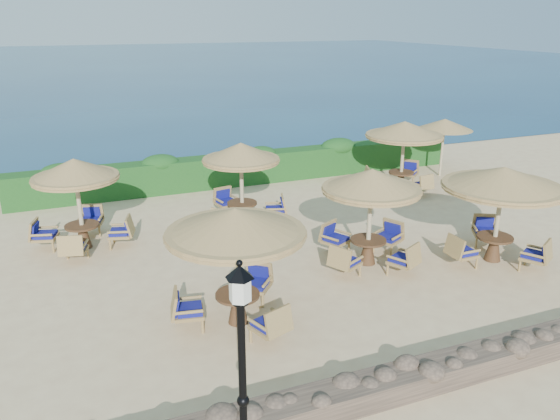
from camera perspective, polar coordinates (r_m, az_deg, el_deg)
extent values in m
plane|color=#DBBD8B|center=(15.84, 5.15, -4.07)|extent=(120.00, 120.00, 0.00)
plane|color=#0C2C4F|center=(83.41, -17.65, 14.30)|extent=(160.00, 160.00, 0.00)
cube|color=#144016|center=(21.94, -3.27, 4.38)|extent=(18.00, 0.90, 1.20)
cube|color=brown|center=(11.26, 19.94, -14.63)|extent=(15.00, 0.65, 0.44)
cylinder|color=black|center=(7.97, -3.93, -17.29)|extent=(0.11, 0.11, 2.40)
cylinder|color=silver|center=(7.21, -4.20, -8.15)|extent=(0.30, 0.30, 0.36)
cone|color=black|center=(7.10, -4.25, -6.43)|extent=(0.40, 0.40, 0.18)
cylinder|color=tan|center=(23.76, 16.57, 6.02)|extent=(0.10, 0.10, 2.20)
cone|color=olive|center=(23.55, 16.82, 8.57)|extent=(2.30, 2.30, 0.45)
cylinder|color=tan|center=(11.67, -4.53, -6.57)|extent=(0.12, 0.12, 2.40)
cone|color=olive|center=(11.20, -4.69, -1.14)|extent=(2.98, 2.98, 0.55)
cylinder|color=olive|center=(11.30, -4.65, -2.47)|extent=(2.92, 2.92, 0.14)
cylinder|color=#4F321C|center=(11.91, -4.46, -8.82)|extent=(0.96, 0.96, 0.06)
cone|color=#4F321C|center=(12.08, -4.42, -10.28)|extent=(0.44, 0.44, 0.64)
cylinder|color=tan|center=(14.62, 9.32, -1.25)|extent=(0.12, 0.12, 2.40)
cone|color=olive|center=(14.25, 9.58, 3.19)|extent=(2.61, 2.61, 0.55)
cylinder|color=olive|center=(14.33, 9.52, 2.11)|extent=(2.56, 2.56, 0.14)
cylinder|color=#4F321C|center=(14.81, 9.21, -3.14)|extent=(0.96, 0.96, 0.06)
cone|color=#4F321C|center=(14.94, 9.14, -4.37)|extent=(0.44, 0.44, 0.64)
cylinder|color=tan|center=(15.74, 21.78, -0.91)|extent=(0.12, 0.12, 2.40)
cone|color=olive|center=(15.40, 22.33, 3.21)|extent=(3.15, 3.15, 0.55)
cylinder|color=olive|center=(15.47, 22.20, 2.21)|extent=(3.09, 3.09, 0.14)
cylinder|color=#4F321C|center=(15.92, 21.55, -2.67)|extent=(0.96, 0.96, 0.06)
cone|color=#4F321C|center=(16.05, 21.40, -3.83)|extent=(0.44, 0.44, 0.64)
cylinder|color=tan|center=(16.46, -20.20, 0.16)|extent=(0.12, 0.12, 2.40)
cone|color=olive|center=(16.13, -20.69, 4.11)|extent=(2.40, 2.40, 0.55)
cylinder|color=olive|center=(16.20, -20.57, 3.16)|extent=(2.35, 2.35, 0.14)
cylinder|color=#4F321C|center=(16.63, -19.99, -1.53)|extent=(0.96, 0.96, 0.06)
cone|color=#4F321C|center=(16.75, -19.86, -2.65)|extent=(0.44, 0.44, 0.64)
cylinder|color=tan|center=(17.39, -4.02, 2.35)|extent=(0.12, 0.12, 2.40)
cone|color=olive|center=(17.08, -4.11, 6.13)|extent=(2.45, 2.45, 0.55)
cylinder|color=olive|center=(17.14, -4.09, 5.22)|extent=(2.40, 2.40, 0.14)
cylinder|color=#4F321C|center=(17.55, -3.98, 0.72)|extent=(0.96, 0.96, 0.06)
cone|color=#4F321C|center=(17.66, -3.95, -0.35)|extent=(0.44, 0.44, 0.64)
cylinder|color=tan|center=(21.40, 12.66, 5.20)|extent=(0.12, 0.12, 2.40)
cone|color=olive|center=(21.15, 12.89, 8.30)|extent=(2.92, 2.92, 0.55)
cylinder|color=olive|center=(21.20, 12.84, 7.55)|extent=(2.86, 2.86, 0.14)
cylinder|color=#4F321C|center=(21.53, 12.55, 3.86)|extent=(0.96, 0.96, 0.06)
cone|color=#4F321C|center=(21.62, 12.49, 2.97)|extent=(0.44, 0.44, 0.64)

